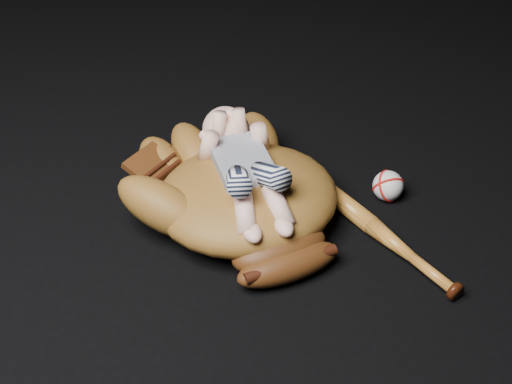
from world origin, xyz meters
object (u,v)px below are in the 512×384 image
Objects in this scene: baseball_bat at (380,232)px; baseball at (388,186)px; newborn_baby at (246,167)px; baseball_glove at (247,190)px.

baseball is at bearing 50.11° from baseball_bat.
baseball_bat is at bearing -28.97° from newborn_baby.
baseball reaches higher than baseball_bat.
baseball_bat is at bearing -129.89° from baseball.
newborn_baby reaches higher than baseball.
baseball is at bearing -2.17° from newborn_baby.
newborn_baby is at bearing 95.10° from baseball_glove.
baseball is (0.09, 0.10, 0.01)m from baseball_bat.
newborn_baby is at bearing 141.99° from baseball_bat.
newborn_baby is 0.89× the size of baseball_bat.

